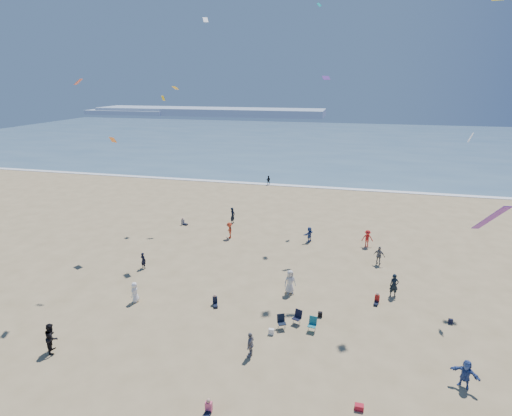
# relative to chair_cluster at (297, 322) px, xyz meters

# --- Properties ---
(ground) EXTENTS (220.00, 220.00, 0.00)m
(ground) POSITION_rel_chair_cluster_xyz_m (-4.98, -7.35, -0.50)
(ground) COLOR tan
(ground) RESTS_ON ground
(ocean) EXTENTS (220.00, 100.00, 0.06)m
(ocean) POSITION_rel_chair_cluster_xyz_m (-4.98, 87.65, -0.47)
(ocean) COLOR #476B84
(ocean) RESTS_ON ground
(surf_line) EXTENTS (220.00, 1.20, 0.08)m
(surf_line) POSITION_rel_chair_cluster_xyz_m (-4.98, 37.65, -0.46)
(surf_line) COLOR white
(surf_line) RESTS_ON ground
(headland_far) EXTENTS (110.00, 20.00, 3.20)m
(headland_far) POSITION_rel_chair_cluster_xyz_m (-64.98, 162.65, 1.10)
(headland_far) COLOR #7A8EA8
(headland_far) RESTS_ON ground
(headland_near) EXTENTS (40.00, 14.00, 2.00)m
(headland_near) POSITION_rel_chair_cluster_xyz_m (-104.98, 157.65, 0.50)
(headland_near) COLOR #7A8EA8
(headland_near) RESTS_ON ground
(standing_flyers) EXTENTS (31.85, 56.75, 1.94)m
(standing_flyers) POSITION_rel_chair_cluster_xyz_m (-1.75, 6.38, 0.36)
(standing_flyers) COLOR black
(standing_flyers) RESTS_ON ground
(seated_group) EXTENTS (21.91, 30.72, 0.84)m
(seated_group) POSITION_rel_chair_cluster_xyz_m (-4.29, 0.49, -0.08)
(seated_group) COLOR white
(seated_group) RESTS_ON ground
(chair_cluster) EXTENTS (2.74, 1.59, 1.00)m
(chair_cluster) POSITION_rel_chair_cluster_xyz_m (0.00, 0.00, 0.00)
(chair_cluster) COLOR black
(chair_cluster) RESTS_ON ground
(white_tote) EXTENTS (0.35, 0.20, 0.40)m
(white_tote) POSITION_rel_chair_cluster_xyz_m (-1.53, -1.07, -0.30)
(white_tote) COLOR white
(white_tote) RESTS_ON ground
(black_backpack) EXTENTS (0.30, 0.22, 0.38)m
(black_backpack) POSITION_rel_chair_cluster_xyz_m (1.43, 1.72, -0.31)
(black_backpack) COLOR black
(black_backpack) RESTS_ON ground
(cooler) EXTENTS (0.45, 0.30, 0.30)m
(cooler) POSITION_rel_chair_cluster_xyz_m (4.06, -6.23, -0.35)
(cooler) COLOR red
(cooler) RESTS_ON ground
(navy_bag) EXTENTS (0.28, 0.18, 0.34)m
(navy_bag) POSITION_rel_chair_cluster_xyz_m (10.24, 2.99, -0.33)
(navy_bag) COLOR black
(navy_bag) RESTS_ON ground
(kites_aloft) EXTENTS (35.36, 38.68, 27.37)m
(kites_aloft) POSITION_rel_chair_cluster_xyz_m (4.65, 4.29, 14.03)
(kites_aloft) COLOR white
(kites_aloft) RESTS_ON ground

